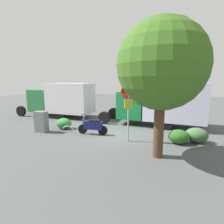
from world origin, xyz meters
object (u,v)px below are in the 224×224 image
utility_cabinet (41,122)px  bike_rack_hoop (68,132)px  box_truck_near (161,103)px  motorcycle (93,126)px  stop_sign (128,104)px  street_tree (162,66)px  box_truck_far (61,99)px

utility_cabinet → bike_rack_hoop: utility_cabinet is taller
box_truck_near → motorcycle: (3.48, 3.55, -1.12)m
bike_rack_hoop → utility_cabinet: bearing=15.3°
box_truck_near → stop_sign: size_ratio=2.43×
stop_sign → street_tree: bearing=139.8°
box_truck_far → box_truck_near: bearing=177.0°
bike_rack_hoop → box_truck_near: bearing=-144.0°
stop_sign → street_tree: 2.79m
street_tree → utility_cabinet: street_tree is taller
box_truck_near → bike_rack_hoop: (5.12, 3.72, -1.64)m
stop_sign → motorcycle: bearing=-11.1°
street_tree → box_truck_near: bearing=-85.4°
box_truck_far → stop_sign: size_ratio=2.30×
motorcycle → box_truck_far: bearing=-44.5°
motorcycle → street_tree: street_tree is taller
box_truck_far → street_tree: (-8.85, 5.64, 2.11)m
utility_cabinet → motorcycle: bearing=-169.3°
street_tree → bike_rack_hoop: street_tree is taller
motorcycle → stop_sign: bearing=162.0°
box_truck_near → stop_sign: box_truck_near is taller
street_tree → motorcycle: bearing=-25.3°
utility_cabinet → box_truck_near: bearing=-148.2°
box_truck_far → motorcycle: bearing=141.1°
motorcycle → bike_rack_hoop: (1.65, 0.17, -0.52)m
box_truck_near → street_tree: size_ratio=1.32×
motorcycle → street_tree: (-3.92, 1.85, 3.20)m
box_truck_far → utility_cabinet: bearing=109.6°
motorcycle → utility_cabinet: bearing=3.7°
stop_sign → utility_cabinet: bearing=1.8°
box_truck_far → bike_rack_hoop: (-3.29, 3.96, -1.60)m
utility_cabinet → box_truck_far: bearing=-69.0°
street_tree → utility_cabinet: bearing=-9.9°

